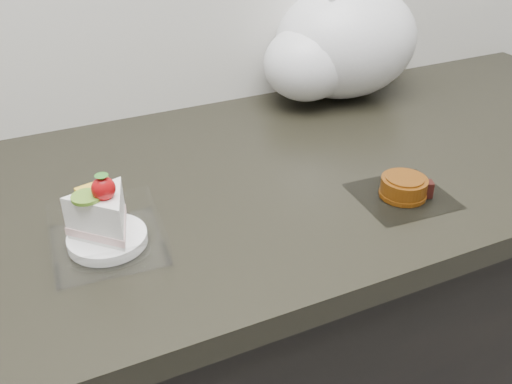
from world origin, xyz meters
name	(u,v)px	position (x,y,z in m)	size (l,w,h in m)	color
cake_tray	(106,227)	(-0.12, 1.59, 0.93)	(0.16, 0.16, 0.11)	white
mooncake_wrap	(404,189)	(0.33, 1.52, 0.91)	(0.15, 0.14, 0.03)	white
plastic_bag	(339,45)	(0.45, 1.92, 1.01)	(0.41, 0.34, 0.29)	white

